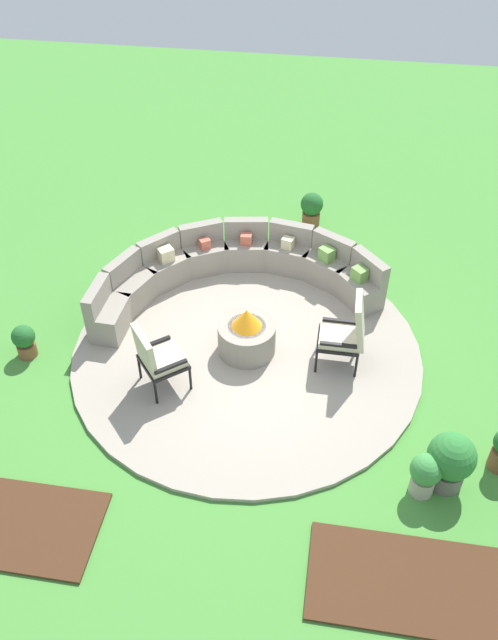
{
  "coord_description": "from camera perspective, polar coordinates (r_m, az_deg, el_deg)",
  "views": [
    {
      "loc": [
        1.08,
        -6.6,
        6.56
      ],
      "look_at": [
        0.0,
        0.2,
        0.45
      ],
      "focal_mm": 36.57,
      "sensor_mm": 36.0,
      "label": 1
    }
  ],
  "objects": [
    {
      "name": "lounge_chair_front_left",
      "position": [
        8.54,
        -8.1,
        -3.19
      ],
      "size": [
        0.77,
        0.79,
        1.04
      ],
      "rotation": [
        0.0,
        0.0,
        5.4
      ],
      "color": "black",
      "rests_on": "patio_circle"
    },
    {
      "name": "potted_plant_0",
      "position": [
        7.95,
        17.24,
        -11.62
      ],
      "size": [
        0.56,
        0.56,
        0.77
      ],
      "color": "#605B56",
      "rests_on": "ground_plane"
    },
    {
      "name": "potted_plant_2",
      "position": [
        7.87,
        15.17,
        -12.84
      ],
      "size": [
        0.37,
        0.37,
        0.6
      ],
      "color": "#A89E8E",
      "rests_on": "ground_plane"
    },
    {
      "name": "lounge_chair_front_right",
      "position": [
        8.85,
        8.58,
        -1.0
      ],
      "size": [
        0.63,
        0.55,
        1.15
      ],
      "rotation": [
        0.0,
        0.0,
        7.85
      ],
      "color": "black",
      "rests_on": "patio_circle"
    },
    {
      "name": "patio_circle",
      "position": [
        9.35,
        -0.19,
        -2.73
      ],
      "size": [
        4.96,
        4.96,
        0.06
      ],
      "primitive_type": "cylinder",
      "color": "#9E9384",
      "rests_on": "ground_plane"
    },
    {
      "name": "mulch_bed_right",
      "position": [
        7.49,
        13.95,
        -21.47
      ],
      "size": [
        2.14,
        1.09,
        0.04
      ],
      "primitive_type": "cube",
      "color": "#472B19",
      "rests_on": "ground_plane"
    },
    {
      "name": "potted_plant_4",
      "position": [
        11.85,
        5.5,
        9.72
      ],
      "size": [
        0.4,
        0.4,
        0.63
      ],
      "color": "brown",
      "rests_on": "ground_plane"
    },
    {
      "name": "potted_plant_3",
      "position": [
        9.67,
        -19.06,
        -1.69
      ],
      "size": [
        0.33,
        0.33,
        0.52
      ],
      "color": "brown",
      "rests_on": "ground_plane"
    },
    {
      "name": "ground_plane",
      "position": [
        9.37,
        -0.19,
        -2.86
      ],
      "size": [
        24.0,
        24.0,
        0.0
      ],
      "primitive_type": "plane",
      "color": "#478C38"
    },
    {
      "name": "fire_pit",
      "position": [
        9.13,
        -0.2,
        -1.3
      ],
      "size": [
        0.82,
        0.82,
        0.74
      ],
      "color": "gray",
      "rests_on": "patio_circle"
    },
    {
      "name": "curved_stone_bench",
      "position": [
        10.24,
        -1.56,
        4.4
      ],
      "size": [
        4.2,
        2.56,
        0.79
      ],
      "color": "gray",
      "rests_on": "patio_circle"
    },
    {
      "name": "mulch_bed_left",
      "position": [
        8.11,
        -20.54,
        -16.28
      ],
      "size": [
        2.14,
        1.09,
        0.04
      ],
      "primitive_type": "cube",
      "color": "#472B19",
      "rests_on": "ground_plane"
    }
  ]
}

